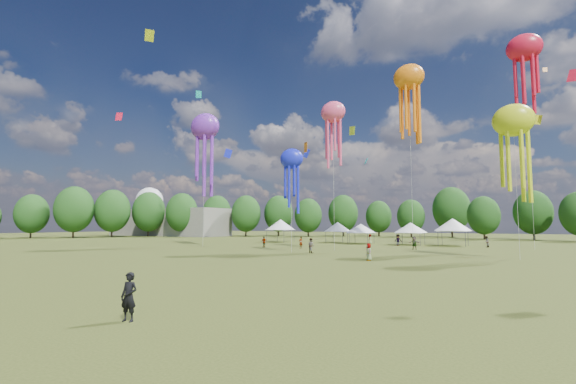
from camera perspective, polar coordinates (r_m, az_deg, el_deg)
The scene contains 10 objects.
ground at distance 22.42m, azimuth -30.30°, elevation -13.06°, with size 300.00×300.00×0.00m, color #384416.
observer_main at distance 15.42m, azimuth -22.51°, elevation -14.15°, with size 0.64×0.42×1.74m, color black.
spectator_near at distance 46.85m, azimuth 3.43°, elevation -7.94°, with size 0.87×0.68×1.79m, color gray.
spectators_far at distance 58.73m, azimuth 14.65°, elevation -7.19°, with size 30.03×30.75×1.82m.
festival_tents at distance 70.05m, azimuth 11.40°, elevation -4.99°, with size 36.38×9.11×4.42m.
show_kites at distance 56.28m, azimuth 11.44°, elevation 11.31°, with size 49.06×24.93×30.89m.
small_kites at distance 63.57m, azimuth 8.34°, elevation 21.23°, with size 76.47×57.42×45.21m.
treeline at distance 77.10m, azimuth 12.99°, elevation -2.39°, with size 201.57×95.24×13.43m.
hangar at distance 123.33m, azimuth -17.32°, elevation -4.33°, with size 40.00×12.00×8.00m, color gray.
radome at distance 139.50m, azimuth -19.86°, elevation -1.83°, with size 9.00×9.00×16.00m.
Camera 1 is at (19.23, -10.98, 3.47)m, focal length 23.99 mm.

